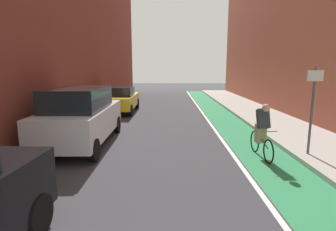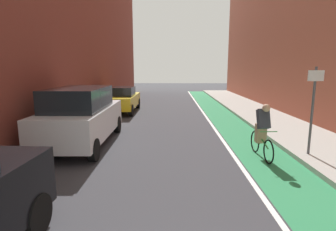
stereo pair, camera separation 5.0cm
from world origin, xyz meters
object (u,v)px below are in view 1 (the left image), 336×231
parked_suv_white (81,116)px  street_sign_post (313,103)px  parked_sedan_yellow_cab (120,99)px  cyclist_mid (262,131)px

parked_suv_white → street_sign_post: size_ratio=1.84×
parked_sedan_yellow_cab → street_sign_post: size_ratio=1.67×
parked_suv_white → cyclist_mid: (5.72, -1.26, -0.21)m
parked_suv_white → cyclist_mid: size_ratio=2.67×
cyclist_mid → parked_suv_white: bearing=167.6°
parked_sedan_yellow_cab → cyclist_mid: (5.72, -8.27, 0.03)m
parked_suv_white → parked_sedan_yellow_cab: 7.01m
cyclist_mid → street_sign_post: bearing=-3.5°
parked_sedan_yellow_cab → cyclist_mid: cyclist_mid is taller
parked_sedan_yellow_cab → street_sign_post: street_sign_post is taller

